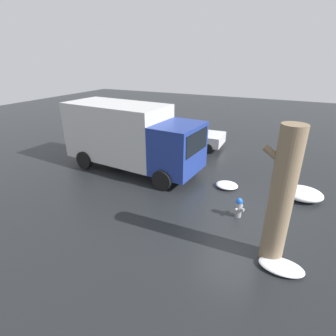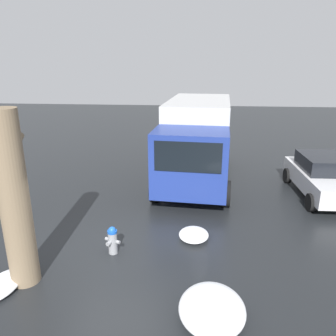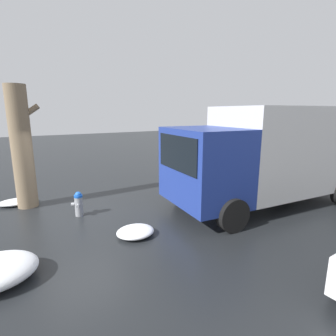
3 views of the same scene
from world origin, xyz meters
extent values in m
plane|color=black|center=(0.00, 0.00, 0.00)|extent=(60.00, 60.00, 0.00)
cylinder|color=gray|center=(0.00, 0.00, 0.29)|extent=(0.23, 0.23, 0.58)
cylinder|color=blue|center=(0.00, 0.00, 0.61)|extent=(0.25, 0.25, 0.07)
sphere|color=blue|center=(0.00, 0.00, 0.65)|extent=(0.20, 0.20, 0.20)
cylinder|color=gray|center=(-0.16, 0.06, 0.36)|extent=(0.13, 0.14, 0.11)
cylinder|color=gray|center=(-0.06, -0.16, 0.36)|extent=(0.12, 0.13, 0.09)
cylinder|color=gray|center=(0.06, 0.16, 0.36)|extent=(0.12, 0.13, 0.09)
cylinder|color=#7F6B51|center=(-1.28, 1.68, 1.94)|extent=(0.62, 0.62, 3.88)
cylinder|color=#7F6B51|center=(-1.00, 1.68, 3.03)|extent=(0.71, 0.17, 0.57)
cube|color=navy|center=(3.21, -1.88, 1.53)|extent=(1.97, 2.59, 2.16)
cube|color=black|center=(2.30, -1.81, 1.96)|extent=(0.18, 2.06, 0.95)
cube|color=#BCBCBC|center=(6.65, -2.14, 1.83)|extent=(5.28, 2.84, 2.77)
cylinder|color=black|center=(3.20, -3.11, 0.45)|extent=(0.92, 0.35, 0.90)
cylinder|color=black|center=(3.39, -0.66, 0.45)|extent=(0.92, 0.35, 0.90)
cylinder|color=black|center=(8.01, -1.00, 0.45)|extent=(0.92, 0.35, 0.90)
ellipsoid|color=white|center=(0.93, -2.06, 0.11)|extent=(0.96, 0.83, 0.22)
ellipsoid|color=white|center=(-1.61, 2.06, 0.09)|extent=(1.17, 0.71, 0.19)
camera|label=1|loc=(-1.25, 8.28, 5.31)|focal=28.00mm
camera|label=2|loc=(-7.22, -2.09, 4.72)|focal=35.00mm
camera|label=3|loc=(-1.45, -7.73, 3.06)|focal=28.00mm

